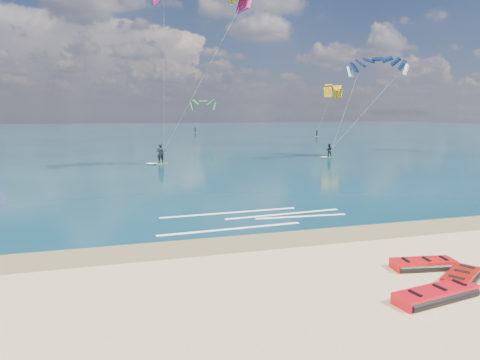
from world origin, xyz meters
name	(u,v)px	position (x,y,z in m)	size (l,w,h in m)	color
ground	(161,156)	(0.00, 40.00, 0.00)	(320.00, 320.00, 0.00)	tan
wet_sand_strip	(253,242)	(0.00, 3.00, 0.00)	(320.00, 2.40, 0.01)	brown
sea	(136,132)	(0.00, 104.00, 0.02)	(320.00, 200.00, 0.04)	#092E36
packed_kite_left	(436,300)	(3.32, -3.70, 0.00)	(2.91, 1.06, 0.39)	red
packed_kite_mid	(423,269)	(4.65, -1.54, 0.00)	(2.31, 1.05, 0.38)	red
packed_kite_right	(461,283)	(4.95, -2.90, 0.00)	(2.05, 1.08, 0.39)	#A40E07
kitesurfer_main	(180,70)	(0.64, 26.87, 9.11)	(10.09, 10.66, 17.77)	#9BCF18
kitesurfer_far	(355,100)	(21.34, 30.96, 6.69)	(9.91, 5.49, 12.49)	gold
shoreline_foam	(258,218)	(1.46, 6.66, 0.05)	(9.99, 3.66, 0.01)	white
distant_kites	(99,112)	(-8.42, 83.05, 5.47)	(90.50, 36.52, 13.51)	teal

